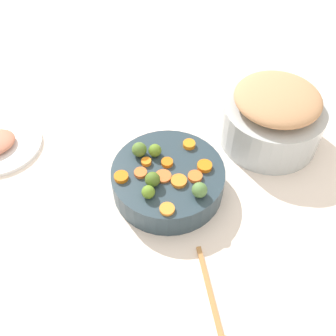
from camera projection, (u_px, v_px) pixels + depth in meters
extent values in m
cube|color=white|center=(181.00, 202.00, 1.01)|extent=(2.40, 2.40, 0.02)
cylinder|color=#2B3D49|center=(168.00, 180.00, 0.99)|extent=(0.28, 0.28, 0.07)
cylinder|color=#B4BDC1|center=(271.00, 123.00, 1.09)|extent=(0.28, 0.28, 0.12)
ellipsoid|color=tan|center=(278.00, 98.00, 1.02)|extent=(0.23, 0.23, 0.06)
cylinder|color=orange|center=(189.00, 144.00, 1.01)|extent=(0.04, 0.04, 0.01)
cylinder|color=orange|center=(195.00, 177.00, 0.95)|extent=(0.05, 0.05, 0.01)
cylinder|color=orange|center=(179.00, 181.00, 0.94)|extent=(0.05, 0.05, 0.01)
cylinder|color=orange|center=(167.00, 209.00, 0.89)|extent=(0.04, 0.04, 0.01)
cylinder|color=orange|center=(167.00, 163.00, 0.97)|extent=(0.03, 0.03, 0.01)
cylinder|color=orange|center=(163.00, 176.00, 0.95)|extent=(0.06, 0.06, 0.01)
cylinder|color=orange|center=(121.00, 177.00, 0.95)|extent=(0.05, 0.05, 0.01)
cylinder|color=orange|center=(205.00, 166.00, 0.97)|extent=(0.05, 0.05, 0.01)
cylinder|color=orange|center=(141.00, 173.00, 0.95)|extent=(0.04, 0.04, 0.01)
cylinder|color=orange|center=(146.00, 162.00, 0.98)|extent=(0.03, 0.03, 0.01)
sphere|color=olive|center=(155.00, 150.00, 0.99)|extent=(0.03, 0.03, 0.03)
sphere|color=olive|center=(148.00, 192.00, 0.90)|extent=(0.03, 0.03, 0.03)
sphere|color=#51762F|center=(139.00, 150.00, 0.98)|extent=(0.04, 0.04, 0.04)
sphere|color=#4C6B23|center=(153.00, 179.00, 0.92)|extent=(0.04, 0.04, 0.04)
sphere|color=#557F41|center=(199.00, 190.00, 0.90)|extent=(0.04, 0.04, 0.04)
cube|color=#B47C44|center=(210.00, 291.00, 0.84)|extent=(0.05, 0.21, 0.01)
cylinder|color=white|center=(0.00, 145.00, 1.11)|extent=(0.23, 0.23, 0.01)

